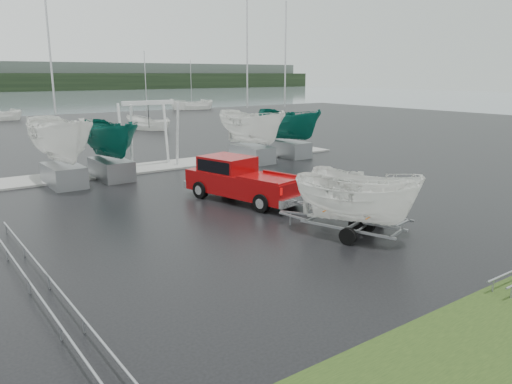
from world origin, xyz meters
name	(u,v)px	position (x,y,z in m)	size (l,w,h in m)	color
ground_plane	(262,218)	(0.00, 0.00, 0.00)	(120.00, 120.00, 0.00)	black
dock	(134,169)	(0.00, 13.00, 0.05)	(30.00, 3.00, 0.12)	gray
pickup_truck	(239,178)	(0.97, 3.10, 1.02)	(3.26, 6.20, 1.96)	maroon
trailer_hitched	(366,155)	(2.40, -3.19, 2.78)	(2.10, 3.77, 5.13)	gray
trailer_parked	(356,160)	(1.14, -3.86, 2.80)	(2.24, 3.79, 5.17)	gray
boat_hoist	(149,125)	(1.09, 13.00, 2.67)	(3.30, 2.18, 4.12)	silver
keelboat_0	(58,107)	(-4.71, 11.00, 4.05)	(2.54, 3.20, 10.72)	gray
keelboat_1	(108,116)	(-2.09, 11.20, 3.47)	(2.21, 3.20, 6.97)	gray
keelboat_2	(252,104)	(7.39, 11.00, 3.78)	(2.38, 3.20, 10.55)	gray
keelboat_3	(289,105)	(10.80, 11.30, 3.62)	(2.29, 3.20, 10.45)	gray
mast_rack_0	(15,248)	(-9.00, 1.00, 0.35)	(0.56, 6.50, 0.06)	gray
mast_rack_1	(72,322)	(-9.00, -5.00, 0.35)	(0.56, 6.50, 0.06)	gray
moored_boat_2	(148,130)	(10.13, 33.58, 0.01)	(2.87, 2.90, 10.92)	white
moored_boat_3	(192,110)	(28.59, 57.44, 0.00)	(3.35, 3.29, 11.64)	white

